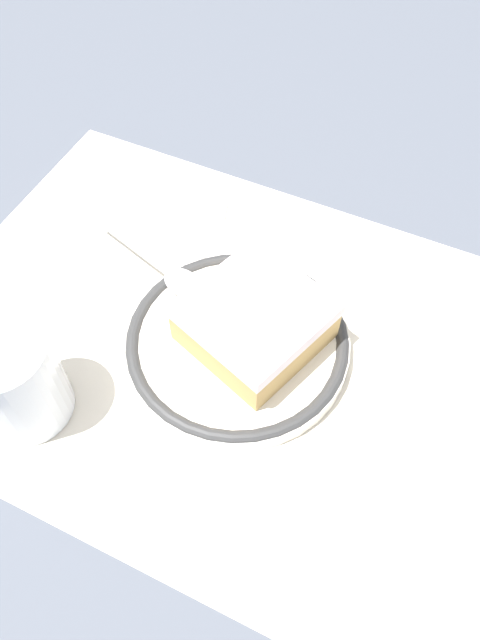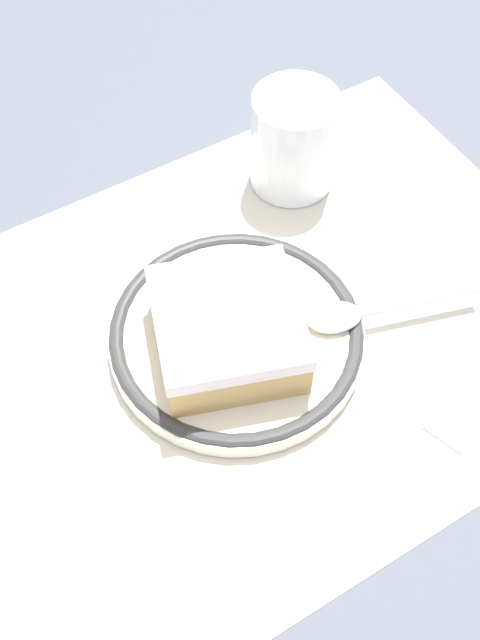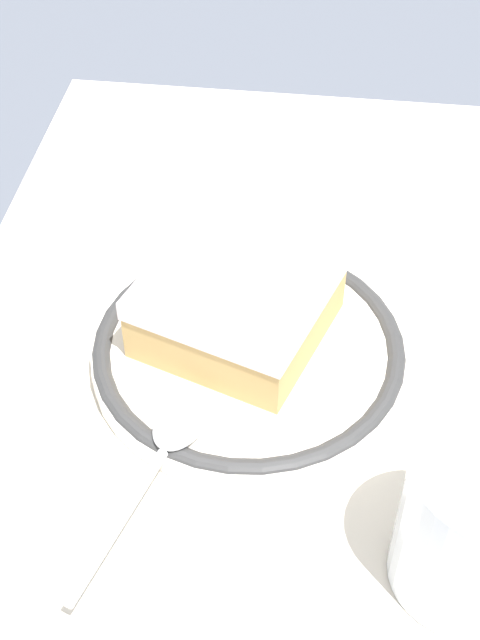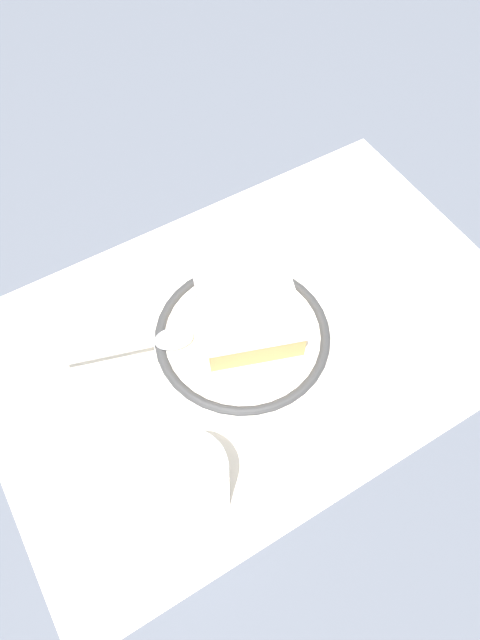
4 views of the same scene
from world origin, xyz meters
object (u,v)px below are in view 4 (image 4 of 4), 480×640
plate (240,333)px  sugar_packet (102,293)px  cup (189,487)px  cake_slice (248,312)px  spoon (160,342)px

plate → sugar_packet: plate is taller
cup → sugar_packet: 0.24m
cup → sugar_packet: bearing=85.0°
plate → cake_slice: bearing=15.1°
plate → cup: 0.17m
sugar_packet → cake_slice: bearing=-47.2°
plate → sugar_packet: 0.16m
plate → spoon: bearing=160.3°
cake_slice → cup: cup is taller
plate → cake_slice: 0.03m
plate → sugar_packet: size_ratio=3.58×
plate → sugar_packet: (-0.10, 0.12, -0.01)m
sugar_packet → spoon: bearing=-76.2°
spoon → sugar_packet: size_ratio=2.57×
cake_slice → cup: (-0.13, -0.12, 0.00)m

